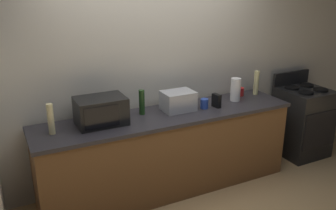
{
  "coord_description": "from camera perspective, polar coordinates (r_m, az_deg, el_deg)",
  "views": [
    {
      "loc": [
        -1.61,
        -2.82,
        2.25
      ],
      "look_at": [
        0.0,
        0.4,
        1.0
      ],
      "focal_mm": 38.72,
      "sensor_mm": 36.0,
      "label": 1
    }
  ],
  "objects": [
    {
      "name": "bottle_vinegar",
      "position": [
        4.59,
        13.72,
        3.42
      ],
      "size": [
        0.06,
        0.06,
        0.3
      ],
      "primitive_type": "cylinder",
      "color": "beige",
      "rests_on": "counter_run"
    },
    {
      "name": "counter_run",
      "position": [
        4.02,
        0.0,
        -7.4
      ],
      "size": [
        2.84,
        0.64,
        0.9
      ],
      "color": "brown",
      "rests_on": "ground_plane"
    },
    {
      "name": "bottle_wine",
      "position": [
        3.8,
        -4.15,
        0.44
      ],
      "size": [
        0.06,
        0.06,
        0.27
      ],
      "primitive_type": "cylinder",
      "color": "#1E3F19",
      "rests_on": "counter_run"
    },
    {
      "name": "back_wall",
      "position": [
        4.07,
        -2.6,
        6.37
      ],
      "size": [
        6.4,
        0.1,
        2.7
      ],
      "primitive_type": "cube",
      "color": "beige",
      "rests_on": "ground_plane"
    },
    {
      "name": "paper_towel_roll",
      "position": [
        4.3,
        10.59,
        2.41
      ],
      "size": [
        0.12,
        0.12,
        0.27
      ],
      "primitive_type": "cylinder",
      "color": "white",
      "rests_on": "counter_run"
    },
    {
      "name": "mug_red",
      "position": [
        4.52,
        11.26,
        2.07
      ],
      "size": [
        0.09,
        0.09,
        0.1
      ],
      "primitive_type": "cylinder",
      "color": "red",
      "rests_on": "counter_run"
    },
    {
      "name": "ground_plane",
      "position": [
        3.95,
        2.69,
        -15.61
      ],
      "size": [
        8.0,
        8.0,
        0.0
      ],
      "primitive_type": "plane",
      "color": "tan"
    },
    {
      "name": "microwave",
      "position": [
        3.6,
        -10.53,
        -0.91
      ],
      "size": [
        0.48,
        0.35,
        0.27
      ],
      "color": "black",
      "rests_on": "counter_run"
    },
    {
      "name": "mug_blue",
      "position": [
        4.01,
        5.74,
        0.22
      ],
      "size": [
        0.09,
        0.09,
        0.11
      ],
      "primitive_type": "cylinder",
      "color": "#2D4CB2",
      "rests_on": "counter_run"
    },
    {
      "name": "stove_range",
      "position": [
        5.15,
        20.34,
        -2.39
      ],
      "size": [
        0.6,
        0.61,
        1.08
      ],
      "color": "black",
      "rests_on": "ground_plane"
    },
    {
      "name": "toaster_oven",
      "position": [
        3.92,
        1.6,
        0.65
      ],
      "size": [
        0.34,
        0.26,
        0.21
      ],
      "primitive_type": "cube",
      "color": "#B7BABF",
      "rests_on": "counter_run"
    },
    {
      "name": "bottle_hand_soap",
      "position": [
        3.47,
        -17.97,
        -2.12
      ],
      "size": [
        0.06,
        0.06,
        0.29
      ],
      "primitive_type": "cylinder",
      "color": "beige",
      "rests_on": "counter_run"
    },
    {
      "name": "cordless_phone",
      "position": [
        4.06,
        7.63,
        0.68
      ],
      "size": [
        0.06,
        0.12,
        0.15
      ],
      "primitive_type": "cube",
      "rotation": [
        0.0,
        0.0,
        0.13
      ],
      "color": "black",
      "rests_on": "counter_run"
    }
  ]
}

